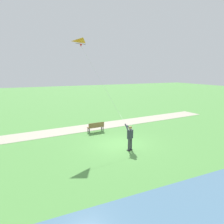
{
  "coord_description": "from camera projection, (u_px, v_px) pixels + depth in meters",
  "views": [
    {
      "loc": [
        -13.39,
        7.05,
        5.46
      ],
      "look_at": [
        -0.68,
        0.96,
        2.67
      ],
      "focal_mm": 34.25,
      "sensor_mm": 36.0,
      "label": 1
    }
  ],
  "objects": [
    {
      "name": "person_kite_flyer",
      "position": [
        130.0,
        136.0,
        14.54
      ],
      "size": [
        0.63,
        0.49,
        1.83
      ],
      "color": "#232328",
      "rests_on": "ground"
    },
    {
      "name": "park_bench_near_walkway",
      "position": [
        96.0,
        126.0,
        19.03
      ],
      "size": [
        0.54,
        1.53,
        0.88
      ],
      "color": "olive",
      "rests_on": "ground"
    },
    {
      "name": "ground_plane",
      "position": [
        120.0,
        144.0,
        15.9
      ],
      "size": [
        120.0,
        120.0,
        0.0
      ],
      "primitive_type": "plane",
      "color": "#569947"
    },
    {
      "name": "flying_kite",
      "position": [
        83.0,
        43.0,
        16.38
      ],
      "size": [
        4.49,
        2.23,
        6.03
      ],
      "color": "orange"
    },
    {
      "name": "walkway_path",
      "position": [
        74.0,
        130.0,
        19.83
      ],
      "size": [
        4.58,
        32.09,
        0.02
      ],
      "primitive_type": "cube",
      "rotation": [
        0.0,
        0.0,
        0.07
      ],
      "color": "#B7AD99",
      "rests_on": "ground"
    }
  ]
}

